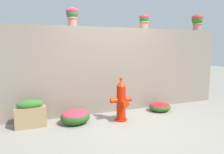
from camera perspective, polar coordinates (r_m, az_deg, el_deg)
ground_plane at (r=4.16m, az=5.80°, el=-13.50°), size 24.00×24.00×0.00m
stone_wall at (r=5.04m, az=-0.66°, el=2.01°), size 6.01×0.41×1.98m
potted_plant_1 at (r=4.80m, az=-10.78°, el=16.38°), size 0.27×0.27×0.41m
potted_plant_2 at (r=5.48m, az=8.73°, el=14.99°), size 0.25×0.25×0.37m
potted_plant_3 at (r=6.43m, az=22.20°, el=14.07°), size 0.31×0.31×0.45m
fire_hydrant at (r=4.38m, az=2.55°, el=-6.63°), size 0.47×0.38×0.90m
flower_bush_left at (r=5.23m, az=12.94°, el=-7.82°), size 0.53×0.47×0.21m
flower_bush_right at (r=4.35m, az=-9.99°, el=-10.50°), size 0.59×0.53×0.28m
planter_box at (r=4.37m, az=-21.32°, el=-9.34°), size 0.57×0.25×0.54m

